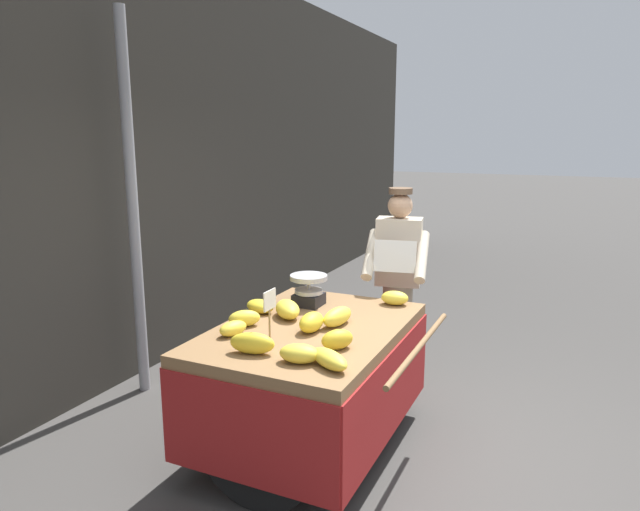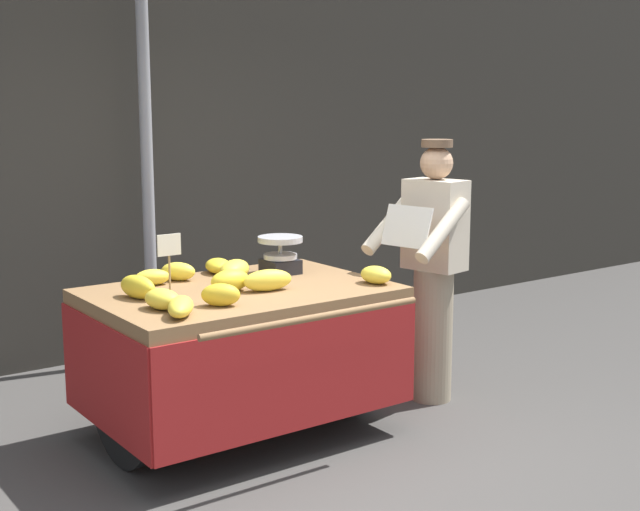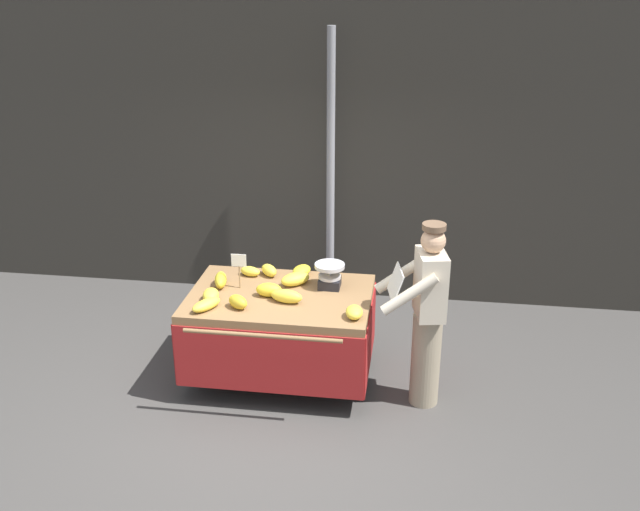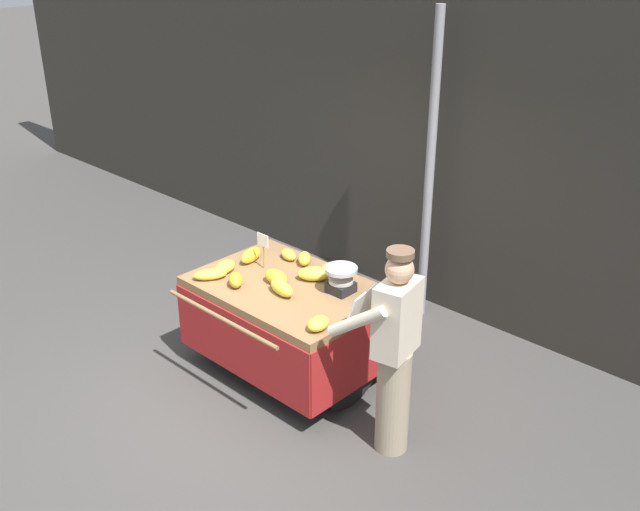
{
  "view_description": "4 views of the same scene",
  "coord_description": "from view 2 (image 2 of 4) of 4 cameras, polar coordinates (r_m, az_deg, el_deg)",
  "views": [
    {
      "loc": [
        -3.33,
        -0.91,
        2.15
      ],
      "look_at": [
        0.41,
        0.81,
        1.28
      ],
      "focal_mm": 31.96,
      "sensor_mm": 36.0,
      "label": 1
    },
    {
      "loc": [
        -2.54,
        -3.53,
        1.94
      ],
      "look_at": [
        0.42,
        0.54,
        1.05
      ],
      "focal_mm": 48.49,
      "sensor_mm": 36.0,
      "label": 2
    },
    {
      "loc": [
        1.15,
        -5.09,
        3.68
      ],
      "look_at": [
        0.31,
        0.74,
        1.27
      ],
      "focal_mm": 39.91,
      "sensor_mm": 36.0,
      "label": 3
    },
    {
      "loc": [
        4.05,
        -3.25,
        3.83
      ],
      "look_at": [
        0.3,
        0.71,
        1.27
      ],
      "focal_mm": 41.04,
      "sensor_mm": 36.0,
      "label": 4
    }
  ],
  "objects": [
    {
      "name": "banana_bunch_2",
      "position": [
        4.8,
        -11.94,
        -2.04
      ],
      "size": [
        0.17,
        0.29,
        0.13
      ],
      "primitive_type": "ellipsoid",
      "rotation": [
        0.0,
        0.0,
        0.21
      ],
      "color": "yellow",
      "rests_on": "banana_cart"
    },
    {
      "name": "banana_bunch_5",
      "position": [
        5.44,
        -6.74,
        -0.68
      ],
      "size": [
        0.22,
        0.27,
        0.09
      ],
      "primitive_type": "ellipsoid",
      "rotation": [
        0.0,
        0.0,
        2.83
      ],
      "color": "yellow",
      "rests_on": "banana_cart"
    },
    {
      "name": "back_wall",
      "position": [
        6.79,
        -14.35,
        9.77
      ],
      "size": [
        16.0,
        0.24,
        3.89
      ],
      "primitive_type": "cube",
      "color": "#2D2B26",
      "rests_on": "ground"
    },
    {
      "name": "banana_bunch_1",
      "position": [
        4.53,
        -10.35,
        -2.86
      ],
      "size": [
        0.19,
        0.26,
        0.11
      ],
      "primitive_type": "ellipsoid",
      "rotation": [
        0.0,
        0.0,
        0.22
      ],
      "color": "yellow",
      "rests_on": "banana_cart"
    },
    {
      "name": "banana_bunch_8",
      "position": [
        4.9,
        -3.48,
        -1.64
      ],
      "size": [
        0.31,
        0.17,
        0.12
      ],
      "primitive_type": "ellipsoid",
      "rotation": [
        0.0,
        0.0,
        1.4
      ],
      "color": "yellow",
      "rests_on": "banana_cart"
    },
    {
      "name": "banana_bunch_0",
      "position": [
        5.14,
        -11.0,
        -1.42
      ],
      "size": [
        0.23,
        0.17,
        0.09
      ],
      "primitive_type": "ellipsoid",
      "rotation": [
        0.0,
        0.0,
        1.28
      ],
      "color": "yellow",
      "rests_on": "banana_cart"
    },
    {
      "name": "banana_bunch_6",
      "position": [
        4.38,
        -9.18,
        -3.35
      ],
      "size": [
        0.27,
        0.32,
        0.1
      ],
      "primitive_type": "ellipsoid",
      "rotation": [
        0.0,
        0.0,
        2.57
      ],
      "color": "yellow",
      "rests_on": "banana_cart"
    },
    {
      "name": "street_pole",
      "position": [
        6.52,
        -11.36,
        6.47
      ],
      "size": [
        0.09,
        0.09,
        3.12
      ],
      "primitive_type": "cylinder",
      "color": "gray",
      "rests_on": "ground"
    },
    {
      "name": "banana_cart",
      "position": [
        5.04,
        -5.3,
        -4.72
      ],
      "size": [
        1.69,
        1.35,
        0.89
      ],
      "color": "olive",
      "rests_on": "ground"
    },
    {
      "name": "price_sign",
      "position": [
        4.83,
        -9.92,
        0.32
      ],
      "size": [
        0.14,
        0.01,
        0.34
      ],
      "color": "#997A51",
      "rests_on": "banana_cart"
    },
    {
      "name": "banana_bunch_7",
      "position": [
        4.89,
        -5.95,
        -1.66
      ],
      "size": [
        0.24,
        0.14,
        0.13
      ],
      "primitive_type": "ellipsoid",
      "rotation": [
        0.0,
        0.0,
        1.58
      ],
      "color": "yellow",
      "rests_on": "banana_cart"
    },
    {
      "name": "banana_bunch_10",
      "position": [
        5.1,
        3.71,
        -1.28
      ],
      "size": [
        0.17,
        0.22,
        0.1
      ],
      "primitive_type": "ellipsoid",
      "rotation": [
        0.0,
        0.0,
        0.13
      ],
      "color": "yellow",
      "rests_on": "banana_cart"
    },
    {
      "name": "weighing_scale",
      "position": [
        5.38,
        -2.63,
        0.04
      ],
      "size": [
        0.28,
        0.28,
        0.24
      ],
      "color": "black",
      "rests_on": "banana_cart"
    },
    {
      "name": "vendor_person",
      "position": [
        5.63,
        7.44,
        -0.96
      ],
      "size": [
        0.64,
        0.59,
        1.71
      ],
      "color": "gray",
      "rests_on": "ground"
    },
    {
      "name": "banana_bunch_9",
      "position": [
        5.24,
        -9.35,
        -1.05
      ],
      "size": [
        0.23,
        0.23,
        0.11
      ],
      "primitive_type": "ellipsoid",
      "rotation": [
        0.0,
        0.0,
        0.72
      ],
      "color": "yellow",
      "rests_on": "banana_cart"
    },
    {
      "name": "banana_bunch_4",
      "position": [
        4.55,
        -6.57,
        -2.59
      ],
      "size": [
        0.24,
        0.22,
        0.12
      ],
      "primitive_type": "ellipsoid",
      "rotation": [
        0.0,
        0.0,
        0.92
      ],
      "color": "gold",
      "rests_on": "banana_cart"
    },
    {
      "name": "banana_bunch_3",
      "position": [
        5.22,
        -5.66,
        -0.94
      ],
      "size": [
        0.33,
        0.31,
        0.12
      ],
      "primitive_type": "ellipsoid",
      "rotation": [
        0.0,
        0.0,
        2.29
      ],
      "color": "yellow",
      "rests_on": "banana_cart"
    },
    {
      "name": "ground_plane",
      "position": [
        4.76,
        -0.32,
        -14.04
      ],
      "size": [
        60.0,
        60.0,
        0.0
      ],
      "primitive_type": "plane",
      "color": "#423F3D"
    }
  ]
}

